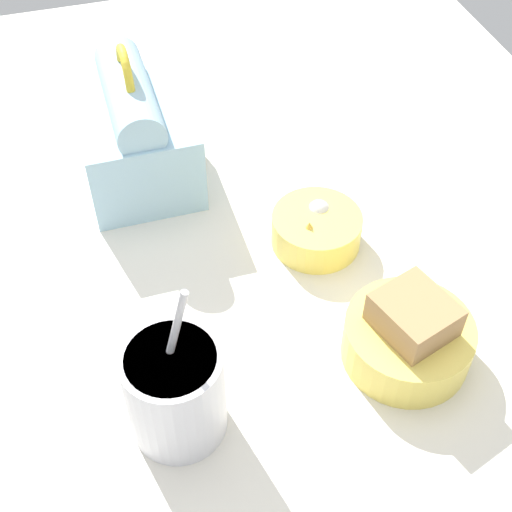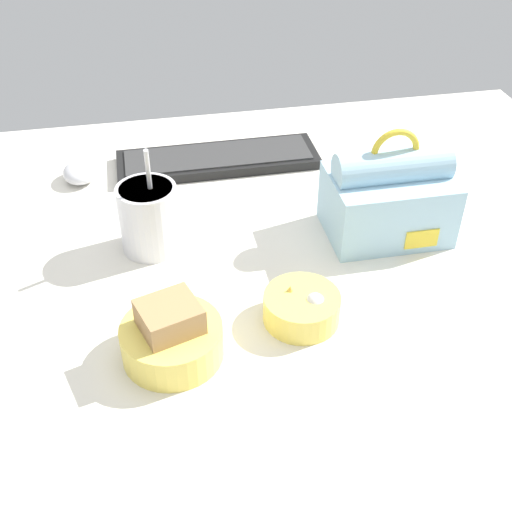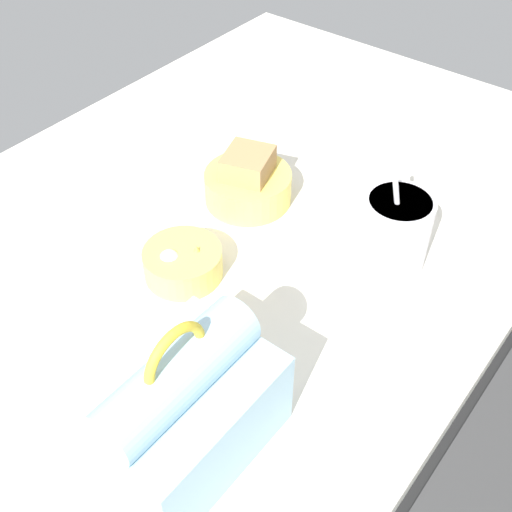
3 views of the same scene
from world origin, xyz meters
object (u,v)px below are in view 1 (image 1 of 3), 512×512
Objects in this scene: lunch_bag at (135,132)px; bento_bowl_snacks at (316,229)px; bento_bowl_sandwich at (408,336)px; soup_cup at (175,390)px.

lunch_bag is 25.81cm from bento_bowl_snacks.
bento_bowl_sandwich is at bearing -169.45° from bento_bowl_snacks.
soup_cup is at bearing 175.29° from lunch_bag.
lunch_bag is 1.80× the size of bento_bowl_snacks.
lunch_bag is 1.04× the size of soup_cup.
lunch_bag is 37.47cm from soup_cup.
bento_bowl_sandwich is (1.05, -23.90, -2.53)cm from soup_cup.
soup_cup reaches higher than bento_bowl_sandwich.
bento_bowl_snacks is at bearing -47.46° from soup_cup.
bento_bowl_sandwich is at bearing -87.47° from soup_cup.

